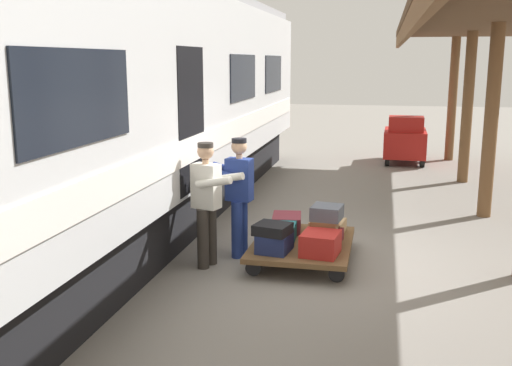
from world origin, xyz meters
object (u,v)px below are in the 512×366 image
at_px(luggage_cart, 302,244).
at_px(baggage_tug, 405,140).
at_px(suitcase_red_plastic, 320,244).
at_px(suitcase_brown_leather, 325,225).
at_px(porter_in_overalls, 238,193).
at_px(suitcase_burgundy_valise, 287,223).
at_px(suitcase_tan_vintage, 328,227).
at_px(suitcase_slate_roller, 327,212).
at_px(train_car, 92,110).
at_px(porter_by_door, 208,200).
at_px(suitcase_navy_fabric, 275,242).
at_px(suitcase_maroon_trunk, 324,237).
at_px(suitcase_black_hardshell, 273,229).
at_px(suitcase_teal_softside, 281,232).

height_order(luggage_cart, baggage_tug, baggage_tug).
relative_size(luggage_cart, suitcase_red_plastic, 3.60).
relative_size(luggage_cart, suitcase_brown_leather, 3.62).
bearing_deg(porter_in_overalls, suitcase_burgundy_valise, -143.26).
bearing_deg(suitcase_tan_vintage, suitcase_slate_roller, 93.49).
distance_m(train_car, porter_in_overalls, 2.42).
bearing_deg(suitcase_tan_vintage, porter_by_door, 33.34).
height_order(train_car, suitcase_red_plastic, train_car).
height_order(luggage_cart, suitcase_red_plastic, suitcase_red_plastic).
bearing_deg(suitcase_red_plastic, suitcase_navy_fabric, 0.00).
distance_m(train_car, suitcase_maroon_trunk, 3.77).
relative_size(luggage_cart, suitcase_navy_fabric, 3.90).
relative_size(suitcase_navy_fabric, suitcase_black_hardshell, 1.07).
xyz_separation_m(luggage_cart, suitcase_maroon_trunk, (-0.30, -0.00, 0.12)).
bearing_deg(suitcase_black_hardshell, suitcase_maroon_trunk, -139.39).
xyz_separation_m(suitcase_brown_leather, baggage_tug, (-1.33, -8.59, 0.09)).
distance_m(luggage_cart, suitcase_black_hardshell, 0.72).
relative_size(luggage_cart, suitcase_black_hardshell, 4.17).
bearing_deg(train_car, porter_by_door, 166.57).
xyz_separation_m(suitcase_maroon_trunk, suitcase_brown_leather, (-0.00, -0.01, 0.18)).
distance_m(suitcase_navy_fabric, porter_by_door, 1.06).
bearing_deg(luggage_cart, suitcase_maroon_trunk, -180.00).
height_order(suitcase_navy_fabric, baggage_tug, baggage_tug).
bearing_deg(suitcase_red_plastic, train_car, -7.50).
bearing_deg(luggage_cart, baggage_tug, -100.75).
xyz_separation_m(luggage_cart, porter_in_overalls, (0.93, -0.04, 0.69)).
bearing_deg(suitcase_teal_softside, porter_in_overalls, -3.20).
xyz_separation_m(suitcase_burgundy_valise, porter_in_overalls, (0.63, 0.47, 0.53)).
xyz_separation_m(luggage_cart, porter_by_door, (1.22, 0.50, 0.69)).
xyz_separation_m(train_car, suitcase_teal_softside, (-2.76, -0.06, -1.67)).
distance_m(train_car, suitcase_tan_vintage, 3.81).
bearing_deg(suitcase_slate_roller, baggage_tug, -98.53).
height_order(suitcase_maroon_trunk, suitcase_black_hardshell, suitcase_black_hardshell).
height_order(suitcase_red_plastic, baggage_tug, baggage_tug).
bearing_deg(suitcase_teal_softside, baggage_tug, -102.69).
xyz_separation_m(suitcase_navy_fabric, baggage_tug, (-1.94, -9.10, 0.23)).
height_order(suitcase_brown_leather, porter_by_door, porter_by_door).
xyz_separation_m(suitcase_navy_fabric, suitcase_red_plastic, (-0.61, 0.00, 0.02)).
bearing_deg(suitcase_maroon_trunk, train_car, 1.02).
height_order(suitcase_burgundy_valise, suitcase_brown_leather, suitcase_brown_leather).
distance_m(suitcase_navy_fabric, baggage_tug, 9.31).
relative_size(suitcase_maroon_trunk, suitcase_teal_softside, 1.09).
xyz_separation_m(suitcase_teal_softside, suitcase_brown_leather, (-0.61, -0.01, 0.14)).
distance_m(suitcase_red_plastic, porter_in_overalls, 1.44).
relative_size(suitcase_burgundy_valise, suitcase_black_hardshell, 1.25).
bearing_deg(suitcase_brown_leather, suitcase_black_hardshell, 40.84).
xyz_separation_m(suitcase_tan_vintage, porter_in_overalls, (1.24, 0.47, 0.55)).
bearing_deg(suitcase_red_plastic, suitcase_brown_leather, -90.18).
bearing_deg(porter_in_overalls, suitcase_red_plastic, 156.46).
bearing_deg(suitcase_black_hardshell, porter_by_door, -2.51).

